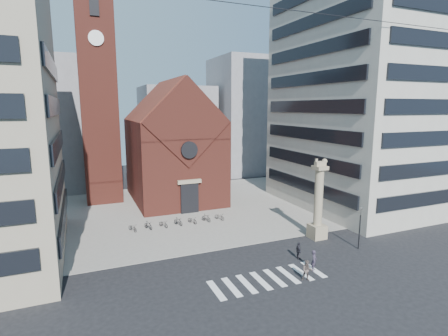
{
  "coord_description": "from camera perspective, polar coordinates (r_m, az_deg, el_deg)",
  "views": [
    {
      "loc": [
        -13.02,
        -26.18,
        13.95
      ],
      "look_at": [
        1.24,
        8.0,
        7.45
      ],
      "focal_mm": 28.0,
      "sensor_mm": 36.0,
      "label": 1
    }
  ],
  "objects": [
    {
      "name": "scooter_4",
      "position": [
        42.82,
        -5.19,
        -8.46
      ],
      "size": [
        1.16,
        1.65,
        0.82
      ],
      "primitive_type": "imported",
      "rotation": [
        0.0,
        0.0,
        0.44
      ],
      "color": "black",
      "rests_on": "piazza"
    },
    {
      "name": "scooter_2",
      "position": [
        41.96,
        -9.85,
        -8.96
      ],
      "size": [
        1.16,
        1.65,
        0.82
      ],
      "primitive_type": "imported",
      "rotation": [
        0.0,
        0.0,
        0.44
      ],
      "color": "black",
      "rests_on": "piazza"
    },
    {
      "name": "ground",
      "position": [
        32.39,
        3.56,
        -15.58
      ],
      "size": [
        120.0,
        120.0,
        0.0
      ],
      "primitive_type": "plane",
      "color": "black",
      "rests_on": "ground"
    },
    {
      "name": "scooter_5",
      "position": [
        43.33,
        -2.93,
        -8.14
      ],
      "size": [
        1.03,
        1.56,
        0.91
      ],
      "primitive_type": "imported",
      "rotation": [
        0.0,
        0.0,
        0.44
      ],
      "color": "black",
      "rests_on": "piazza"
    },
    {
      "name": "pedestrian_0",
      "position": [
        32.03,
        14.48,
        -14.4
      ],
      "size": [
        0.79,
        0.77,
        1.83
      ],
      "primitive_type": "imported",
      "rotation": [
        0.0,
        0.0,
        0.74
      ],
      "color": "#302939",
      "rests_on": "ground"
    },
    {
      "name": "scooter_1",
      "position": [
        41.62,
        -12.26,
        -9.13
      ],
      "size": [
        1.03,
        1.56,
        0.91
      ],
      "primitive_type": "imported",
      "rotation": [
        0.0,
        0.0,
        0.44
      ],
      "color": "black",
      "rests_on": "piazza"
    },
    {
      "name": "traffic_light",
      "position": [
        37.36,
        21.28,
        -8.94
      ],
      "size": [
        0.13,
        0.16,
        4.3
      ],
      "color": "black",
      "rests_on": "ground"
    },
    {
      "name": "church",
      "position": [
        53.18,
        -8.34,
        3.4
      ],
      "size": [
        12.0,
        16.65,
        18.0
      ],
      "color": "maroon",
      "rests_on": "ground"
    },
    {
      "name": "campanile",
      "position": [
        54.29,
        -19.84,
        11.26
      ],
      "size": [
        5.5,
        5.5,
        31.2
      ],
      "color": "maroon",
      "rests_on": "ground"
    },
    {
      "name": "scooter_6",
      "position": [
        43.94,
        -0.74,
        -7.93
      ],
      "size": [
        1.16,
        1.65,
        0.82
      ],
      "primitive_type": "imported",
      "rotation": [
        0.0,
        0.0,
        0.44
      ],
      "color": "black",
      "rests_on": "piazza"
    },
    {
      "name": "lion_column",
      "position": [
        38.62,
        15.12,
        -6.17
      ],
      "size": [
        1.63,
        1.6,
        8.68
      ],
      "color": "gray",
      "rests_on": "ground"
    },
    {
      "name": "scooter_3",
      "position": [
        42.34,
        -7.5,
        -8.65
      ],
      "size": [
        1.03,
        1.56,
        0.91
      ],
      "primitive_type": "imported",
      "rotation": [
        0.0,
        0.0,
        0.44
      ],
      "color": "black",
      "rests_on": "piazza"
    },
    {
      "name": "bg_block_mid",
      "position": [
        73.84,
        -7.71,
        6.01
      ],
      "size": [
        14.0,
        12.0,
        18.0
      ],
      "primitive_type": "cube",
      "color": "gray",
      "rests_on": "ground"
    },
    {
      "name": "building_right",
      "position": [
        53.22,
        21.91,
        11.45
      ],
      "size": [
        18.0,
        22.0,
        32.0
      ],
      "primitive_type": "cube",
      "color": "#AFAC9F",
      "rests_on": "ground"
    },
    {
      "name": "pedestrian_1",
      "position": [
        30.25,
        13.41,
        -15.96
      ],
      "size": [
        1.05,
        0.97,
        1.74
      ],
      "primitive_type": "imported",
      "rotation": [
        0.0,
        0.0,
        -0.46
      ],
      "color": "#544743",
      "rests_on": "ground"
    },
    {
      "name": "pedestrian_2",
      "position": [
        33.93,
        12.08,
        -13.07
      ],
      "size": [
        0.57,
        1.0,
        1.61
      ],
      "primitive_type": "imported",
      "rotation": [
        0.0,
        0.0,
        1.38
      ],
      "color": "black",
      "rests_on": "ground"
    },
    {
      "name": "piazza",
      "position": [
        49.04,
        -6.34,
        -6.61
      ],
      "size": [
        46.0,
        30.0,
        0.05
      ],
      "primitive_type": "cube",
      "color": "gray",
      "rests_on": "ground"
    },
    {
      "name": "bg_block_right",
      "position": [
        76.67,
        4.59,
        8.46
      ],
      "size": [
        16.0,
        14.0,
        24.0
      ],
      "primitive_type": "cube",
      "color": "gray",
      "rests_on": "ground"
    },
    {
      "name": "bg_block_left",
      "position": [
        66.61,
        -28.82,
        6.19
      ],
      "size": [
        16.0,
        14.0,
        22.0
      ],
      "primitive_type": "cube",
      "color": "gray",
      "rests_on": "ground"
    },
    {
      "name": "scooter_0",
      "position": [
        41.39,
        -14.7,
        -9.41
      ],
      "size": [
        1.16,
        1.65,
        0.82
      ],
      "primitive_type": "imported",
      "rotation": [
        0.0,
        0.0,
        0.44
      ],
      "color": "black",
      "rests_on": "piazza"
    },
    {
      "name": "zebra_crossing",
      "position": [
        30.26,
        7.17,
        -17.57
      ],
      "size": [
        10.2,
        3.2,
        0.01
      ],
      "primitive_type": null,
      "color": "white",
      "rests_on": "ground"
    }
  ]
}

